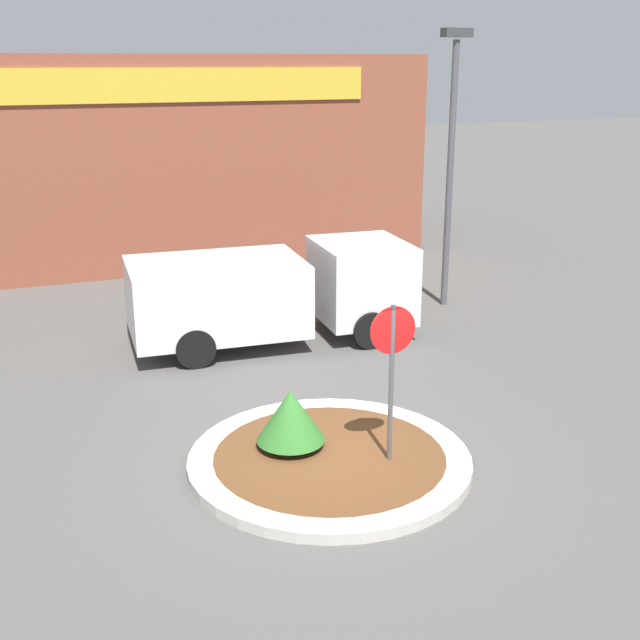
# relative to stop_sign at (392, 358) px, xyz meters

# --- Properties ---
(ground_plane) EXTENTS (120.00, 120.00, 0.00)m
(ground_plane) POSITION_rel_stop_sign_xyz_m (-0.79, 0.44, -1.78)
(ground_plane) COLOR #514F4C
(traffic_island) EXTENTS (4.29, 4.29, 0.16)m
(traffic_island) POSITION_rel_stop_sign_xyz_m (-0.79, 0.44, -1.70)
(traffic_island) COLOR #BCB7AD
(traffic_island) RESTS_ON ground_plane
(stop_sign) EXTENTS (0.71, 0.07, 2.57)m
(stop_sign) POSITION_rel_stop_sign_xyz_m (0.00, 0.00, 0.00)
(stop_sign) COLOR #4C4C51
(stop_sign) RESTS_ON ground_plane
(island_shrub) EXTENTS (1.06, 1.06, 0.93)m
(island_shrub) POSITION_rel_stop_sign_xyz_m (-1.23, 0.92, -1.09)
(island_shrub) COLOR brown
(island_shrub) RESTS_ON traffic_island
(utility_truck) EXTENTS (6.16, 2.73, 2.06)m
(utility_truck) POSITION_rel_stop_sign_xyz_m (0.19, 6.16, -0.65)
(utility_truck) COLOR silver
(utility_truck) RESTS_ON ground_plane
(storefront_building) EXTENTS (14.89, 6.07, 6.04)m
(storefront_building) POSITION_rel_stop_sign_xyz_m (-0.02, 15.71, 1.24)
(storefront_building) COLOR brown
(storefront_building) RESTS_ON ground_plane
(light_pole) EXTENTS (0.70, 0.30, 6.56)m
(light_pole) POSITION_rel_stop_sign_xyz_m (5.10, 7.21, 2.06)
(light_pole) COLOR #4C4C51
(light_pole) RESTS_ON ground_plane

